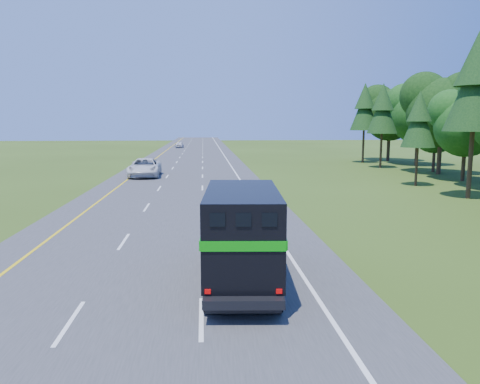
# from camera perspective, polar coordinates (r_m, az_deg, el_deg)

# --- Properties ---
(road) EXTENTS (15.00, 260.00, 0.04)m
(road) POSITION_cam_1_polar(r_m,az_deg,el_deg) (52.03, -6.61, 2.27)
(road) COLOR #38383A
(road) RESTS_ON ground
(lane_markings) EXTENTS (11.15, 260.00, 0.01)m
(lane_markings) POSITION_cam_1_polar(r_m,az_deg,el_deg) (52.02, -6.61, 2.29)
(lane_markings) COLOR yellow
(lane_markings) RESTS_ON road
(horse_truck) EXTENTS (2.85, 7.69, 3.34)m
(horse_truck) POSITION_cam_1_polar(r_m,az_deg,el_deg) (16.13, 0.22, -4.91)
(horse_truck) COLOR black
(horse_truck) RESTS_ON road
(white_suv) EXTENTS (3.29, 6.82, 1.87)m
(white_suv) POSITION_cam_1_polar(r_m,az_deg,el_deg) (49.48, -11.54, 2.95)
(white_suv) COLOR silver
(white_suv) RESTS_ON road
(far_car) EXTENTS (1.92, 4.16, 1.38)m
(far_car) POSITION_cam_1_polar(r_m,az_deg,el_deg) (106.33, -7.40, 5.76)
(far_car) COLOR silver
(far_car) RESTS_ON road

